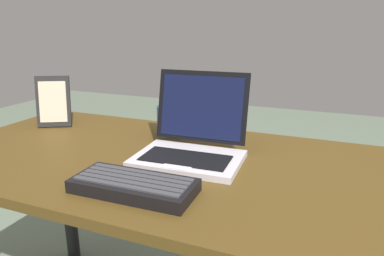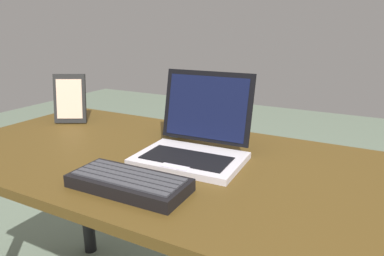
% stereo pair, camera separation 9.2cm
% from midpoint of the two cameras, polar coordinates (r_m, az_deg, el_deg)
% --- Properties ---
extents(desk, '(1.77, 0.72, 0.75)m').
position_cam_midpoint_polar(desk, '(1.01, 0.73, -11.45)').
color(desk, '#493413').
rests_on(desk, ground).
extents(laptop_front, '(0.31, 0.27, 0.24)m').
position_cam_midpoint_polar(laptop_front, '(1.01, -2.59, -2.32)').
color(laptop_front, silver).
rests_on(laptop_front, desk).
extents(external_keyboard, '(0.30, 0.13, 0.04)m').
position_cam_midpoint_polar(external_keyboard, '(0.84, -12.71, -9.26)').
color(external_keyboard, black).
rests_on(external_keyboard, desk).
extents(photo_frame, '(0.13, 0.10, 0.19)m').
position_cam_midpoint_polar(photo_frame, '(1.44, -23.62, 3.96)').
color(photo_frame, black).
rests_on(photo_frame, desk).
extents(coffee_mug, '(0.14, 0.09, 0.10)m').
position_cam_midpoint_polar(coffee_mug, '(1.24, -5.69, 1.22)').
color(coffee_mug, teal).
rests_on(coffee_mug, desk).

